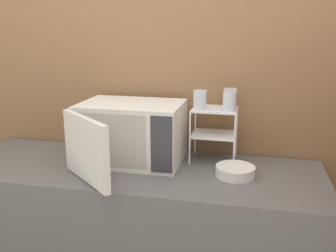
{
  "coord_description": "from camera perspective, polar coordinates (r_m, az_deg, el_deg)",
  "views": [
    {
      "loc": [
        0.6,
        -1.47,
        1.65
      ],
      "look_at": [
        0.18,
        0.37,
        1.15
      ],
      "focal_mm": 40.0,
      "sensor_mm": 36.0,
      "label": 1
    }
  ],
  "objects": [
    {
      "name": "wall_back",
      "position": [
        2.29,
        -2.42,
        6.05
      ],
      "size": [
        8.0,
        0.06,
        2.6
      ],
      "color": "olive",
      "rests_on": "ground_plane"
    },
    {
      "name": "counter",
      "position": [
        2.24,
        -4.84,
        -17.28
      ],
      "size": [
        2.0,
        0.67,
        0.92
      ],
      "color": "#595654",
      "rests_on": "ground_plane"
    },
    {
      "name": "microwave",
      "position": [
        2.08,
        -5.84,
        -1.06
      ],
      "size": [
        0.57,
        0.68,
        0.33
      ],
      "color": "silver",
      "rests_on": "counter"
    },
    {
      "name": "dish_rack",
      "position": [
        2.09,
        7.04,
        0.42
      ],
      "size": [
        0.25,
        0.2,
        0.3
      ],
      "color": "white",
      "rests_on": "counter"
    },
    {
      "name": "glass_front_left",
      "position": [
        2.02,
        4.88,
        4.0
      ],
      "size": [
        0.07,
        0.07,
        0.1
      ],
      "color": "silver",
      "rests_on": "dish_rack"
    },
    {
      "name": "glass_back_right",
      "position": [
        2.1,
        9.43,
        4.25
      ],
      "size": [
        0.07,
        0.07,
        0.1
      ],
      "color": "silver",
      "rests_on": "dish_rack"
    },
    {
      "name": "glass_front_right",
      "position": [
        2.01,
        9.35,
        3.75
      ],
      "size": [
        0.07,
        0.07,
        0.1
      ],
      "color": "silver",
      "rests_on": "dish_rack"
    },
    {
      "name": "bowl",
      "position": [
        1.94,
        10.2,
        -6.82
      ],
      "size": [
        0.2,
        0.2,
        0.05
      ],
      "color": "silver",
      "rests_on": "counter"
    }
  ]
}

